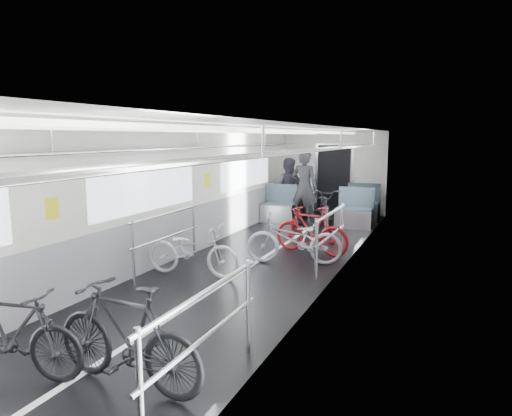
{
  "coord_description": "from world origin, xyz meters",
  "views": [
    {
      "loc": [
        3.12,
        -6.21,
        2.25
      ],
      "look_at": [
        0.0,
        1.12,
        1.0
      ],
      "focal_mm": 32.0,
      "sensor_mm": 36.0,
      "label": 1
    }
  ],
  "objects_px": {
    "bike_left_mid": "(12,333)",
    "bike_right_near": "(127,336)",
    "bike_aisle": "(325,208)",
    "person_seated": "(288,188)",
    "bike_left_far": "(193,250)",
    "bike_right_far": "(311,230)",
    "person_standing": "(304,188)",
    "bike_right_mid": "(294,239)"
  },
  "relations": [
    {
      "from": "bike_left_mid",
      "to": "bike_right_near",
      "type": "distance_m",
      "value": 1.13
    },
    {
      "from": "bike_aisle",
      "to": "person_seated",
      "type": "distance_m",
      "value": 1.55
    },
    {
      "from": "bike_left_far",
      "to": "person_seated",
      "type": "xyz_separation_m",
      "value": [
        -0.31,
        5.6,
        0.42
      ]
    },
    {
      "from": "bike_right_far",
      "to": "person_standing",
      "type": "height_order",
      "value": "person_standing"
    },
    {
      "from": "bike_left_far",
      "to": "person_seated",
      "type": "bearing_deg",
      "value": -2.46
    },
    {
      "from": "bike_left_mid",
      "to": "bike_right_far",
      "type": "distance_m",
      "value": 5.67
    },
    {
      "from": "bike_right_near",
      "to": "person_standing",
      "type": "distance_m",
      "value": 7.99
    },
    {
      "from": "bike_right_mid",
      "to": "person_standing",
      "type": "bearing_deg",
      "value": 178.73
    },
    {
      "from": "person_seated",
      "to": "bike_right_mid",
      "type": "bearing_deg",
      "value": 104.62
    },
    {
      "from": "person_standing",
      "to": "person_seated",
      "type": "bearing_deg",
      "value": -37.79
    },
    {
      "from": "bike_right_near",
      "to": "bike_right_far",
      "type": "distance_m",
      "value": 5.25
    },
    {
      "from": "bike_left_far",
      "to": "bike_left_mid",
      "type": "bearing_deg",
      "value": 176.45
    },
    {
      "from": "bike_aisle",
      "to": "person_standing",
      "type": "xyz_separation_m",
      "value": [
        -0.54,
        0.0,
        0.46
      ]
    },
    {
      "from": "bike_left_far",
      "to": "bike_right_mid",
      "type": "relative_size",
      "value": 0.95
    },
    {
      "from": "bike_right_near",
      "to": "bike_right_far",
      "type": "bearing_deg",
      "value": -178.63
    },
    {
      "from": "person_standing",
      "to": "person_seated",
      "type": "xyz_separation_m",
      "value": [
        -0.73,
        0.82,
        -0.12
      ]
    },
    {
      "from": "bike_right_near",
      "to": "bike_aisle",
      "type": "bearing_deg",
      "value": -174.83
    },
    {
      "from": "bike_right_mid",
      "to": "bike_aisle",
      "type": "bearing_deg",
      "value": 170.17
    },
    {
      "from": "bike_right_mid",
      "to": "bike_right_far",
      "type": "bearing_deg",
      "value": 158.13
    },
    {
      "from": "bike_right_mid",
      "to": "bike_aisle",
      "type": "height_order",
      "value": "bike_aisle"
    },
    {
      "from": "person_standing",
      "to": "bike_right_far",
      "type": "bearing_deg",
      "value": 120.37
    },
    {
      "from": "bike_left_far",
      "to": "person_seated",
      "type": "relative_size",
      "value": 0.95
    },
    {
      "from": "bike_right_mid",
      "to": "bike_right_far",
      "type": "relative_size",
      "value": 1.09
    },
    {
      "from": "bike_right_near",
      "to": "bike_right_far",
      "type": "xyz_separation_m",
      "value": [
        0.18,
        5.24,
        -0.03
      ]
    },
    {
      "from": "bike_left_far",
      "to": "person_standing",
      "type": "relative_size",
      "value": 0.83
    },
    {
      "from": "bike_left_mid",
      "to": "bike_right_far",
      "type": "xyz_separation_m",
      "value": [
        1.27,
        5.53,
        0.02
      ]
    },
    {
      "from": "bike_left_mid",
      "to": "bike_aisle",
      "type": "bearing_deg",
      "value": -16.1
    },
    {
      "from": "bike_left_mid",
      "to": "bike_right_near",
      "type": "xyz_separation_m",
      "value": [
        1.09,
        0.29,
        0.05
      ]
    },
    {
      "from": "bike_left_far",
      "to": "bike_aisle",
      "type": "bearing_deg",
      "value": -16.99
    },
    {
      "from": "bike_left_far",
      "to": "bike_right_near",
      "type": "distance_m",
      "value": 3.38
    },
    {
      "from": "bike_right_far",
      "to": "person_standing",
      "type": "distance_m",
      "value": 2.9
    },
    {
      "from": "bike_left_mid",
      "to": "bike_right_mid",
      "type": "height_order",
      "value": "bike_right_mid"
    },
    {
      "from": "bike_right_near",
      "to": "bike_right_mid",
      "type": "relative_size",
      "value": 0.97
    },
    {
      "from": "bike_left_far",
      "to": "bike_right_mid",
      "type": "bearing_deg",
      "value": -50.72
    },
    {
      "from": "bike_aisle",
      "to": "person_seated",
      "type": "bearing_deg",
      "value": 127.81
    },
    {
      "from": "bike_left_far",
      "to": "bike_right_far",
      "type": "distance_m",
      "value": 2.51
    },
    {
      "from": "bike_right_far",
      "to": "bike_right_near",
      "type": "bearing_deg",
      "value": 9.38
    },
    {
      "from": "bike_aisle",
      "to": "bike_right_near",
      "type": "bearing_deg",
      "value": -107.35
    },
    {
      "from": "bike_right_far",
      "to": "bike_left_mid",
      "type": "bearing_deg",
      "value": -1.58
    },
    {
      "from": "bike_right_near",
      "to": "bike_right_mid",
      "type": "height_order",
      "value": "bike_right_near"
    },
    {
      "from": "bike_right_far",
      "to": "bike_left_far",
      "type": "bearing_deg",
      "value": -22.39
    },
    {
      "from": "bike_aisle",
      "to": "person_standing",
      "type": "relative_size",
      "value": 0.98
    }
  ]
}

